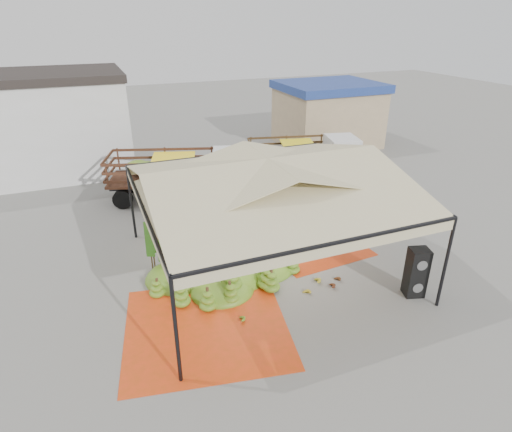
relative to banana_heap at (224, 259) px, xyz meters
name	(u,v)px	position (x,y,z in m)	size (l,w,h in m)	color
ground	(267,267)	(1.52, -0.13, -0.57)	(90.00, 90.00, 0.00)	slate
canopy_tent	(268,180)	(1.52, -0.13, 2.73)	(8.10, 8.10, 4.00)	black
building_tan	(328,114)	(11.52, 12.87, 1.50)	(6.30, 5.30, 4.10)	tan
tarp_left	(206,327)	(-1.36, -2.47, -0.56)	(4.56, 4.35, 0.01)	red
tarp_right	(311,243)	(3.81, 0.79, -0.57)	(3.55, 3.73, 0.01)	red
banana_heap	(224,259)	(0.00, 0.00, 0.00)	(5.33, 4.38, 1.14)	#477317
hand_yellow_a	(315,280)	(2.64, -1.66, -0.46)	(0.47, 0.39, 0.22)	gold
hand_yellow_b	(307,292)	(2.05, -2.14, -0.48)	(0.38, 0.31, 0.17)	gold
hand_red_a	(330,285)	(2.96, -2.09, -0.47)	(0.42, 0.35, 0.19)	#5F2A15
hand_red_b	(337,279)	(3.34, -1.84, -0.49)	(0.38, 0.31, 0.17)	#5B2F14
hand_green	(240,318)	(-0.37, -2.56, -0.48)	(0.40, 0.33, 0.18)	#58851B
hanging_bunches	(279,180)	(2.63, 1.35, 2.05)	(1.74, 0.24, 0.20)	#56831B
speaker_stack	(416,272)	(5.22, -3.38, 0.25)	(0.72, 0.67, 1.64)	black
banana_leaves	(161,271)	(-2.02, 1.01, -0.57)	(0.96, 1.36, 3.70)	#3E7C21
vendor	(279,204)	(3.35, 2.83, 0.34)	(0.66, 0.44, 1.82)	gray
truck_left	(187,171)	(0.46, 7.03, 0.84)	(7.03, 4.21, 2.28)	#4B2619
truck_right	(308,153)	(7.42, 7.92, 0.68)	(6.19, 3.28, 2.02)	#4E311A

